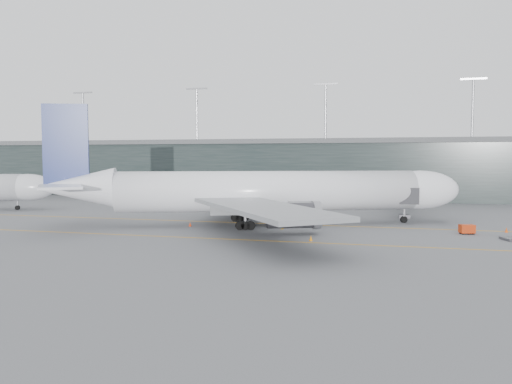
# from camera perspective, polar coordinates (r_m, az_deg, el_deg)

# --- Properties ---
(ground) EXTENTS (320.00, 320.00, 0.00)m
(ground) POSITION_cam_1_polar(r_m,az_deg,el_deg) (83.90, 0.89, -3.25)
(ground) COLOR slate
(ground) RESTS_ON ground
(taxiline_a) EXTENTS (160.00, 0.25, 0.02)m
(taxiline_a) POSITION_cam_1_polar(r_m,az_deg,el_deg) (80.04, 0.24, -3.59)
(taxiline_a) COLOR orange
(taxiline_a) RESTS_ON ground
(taxiline_b) EXTENTS (160.00, 0.25, 0.02)m
(taxiline_b) POSITION_cam_1_polar(r_m,az_deg,el_deg) (64.79, -3.16, -5.40)
(taxiline_b) COLOR orange
(taxiline_b) RESTS_ON ground
(taxiline_lead_main) EXTENTS (0.25, 60.00, 0.02)m
(taxiline_lead_main) POSITION_cam_1_polar(r_m,az_deg,el_deg) (102.55, 6.17, -1.94)
(taxiline_lead_main) COLOR orange
(taxiline_lead_main) RESTS_ON ground
(terminal) EXTENTS (240.00, 36.00, 29.00)m
(terminal) POSITION_cam_1_polar(r_m,az_deg,el_deg) (140.36, 6.30, 2.76)
(terminal) COLOR black
(terminal) RESTS_ON ground
(main_aircraft) EXTENTS (63.31, 58.46, 18.40)m
(main_aircraft) POSITION_cam_1_polar(r_m,az_deg,el_deg) (77.40, 1.05, -0.02)
(main_aircraft) COLOR white
(main_aircraft) RESTS_ON ground
(jet_bridge) EXTENTS (4.01, 43.22, 5.95)m
(jet_bridge) POSITION_cam_1_polar(r_m,az_deg,el_deg) (103.79, 16.25, 0.45)
(jet_bridge) COLOR #27282C
(jet_bridge) RESTS_ON ground
(gse_cart) EXTENTS (2.20, 1.72, 1.32)m
(gse_cart) POSITION_cam_1_polar(r_m,az_deg,el_deg) (74.72, 22.96, -3.89)
(gse_cart) COLOR #B22E0C
(gse_cart) RESTS_ON ground
(uld_a) EXTENTS (2.31, 2.07, 1.74)m
(uld_a) POSITION_cam_1_polar(r_m,az_deg,el_deg) (95.75, -0.96, -1.80)
(uld_a) COLOR #37363B
(uld_a) RESTS_ON ground
(uld_b) EXTENTS (2.39, 2.04, 1.95)m
(uld_b) POSITION_cam_1_polar(r_m,az_deg,el_deg) (96.88, 0.38, -1.66)
(uld_b) COLOR #37363B
(uld_b) RESTS_ON ground
(uld_c) EXTENTS (2.14, 1.80, 1.77)m
(uld_c) POSITION_cam_1_polar(r_m,az_deg,el_deg) (92.91, 2.87, -1.97)
(uld_c) COLOR #37363B
(uld_c) RESTS_ON ground
(cone_nose) EXTENTS (0.45, 0.45, 0.72)m
(cone_nose) POSITION_cam_1_polar(r_m,az_deg,el_deg) (78.70, 26.71, -3.89)
(cone_nose) COLOR #DB480C
(cone_nose) RESTS_ON ground
(cone_wing_stbd) EXTENTS (0.44, 0.44, 0.70)m
(cone_wing_stbd) POSITION_cam_1_polar(r_m,az_deg,el_deg) (63.71, 6.29, -5.27)
(cone_wing_stbd) COLOR orange
(cone_wing_stbd) RESTS_ON ground
(cone_wing_port) EXTENTS (0.44, 0.44, 0.69)m
(cone_wing_port) POSITION_cam_1_polar(r_m,az_deg,el_deg) (92.65, 7.41, -2.38)
(cone_wing_port) COLOR #EC5B0D
(cone_wing_port) RESTS_ON ground
(cone_tail) EXTENTS (0.42, 0.42, 0.67)m
(cone_tail) POSITION_cam_1_polar(r_m,az_deg,el_deg) (77.26, -7.55, -3.66)
(cone_tail) COLOR #ED390D
(cone_tail) RESTS_ON ground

